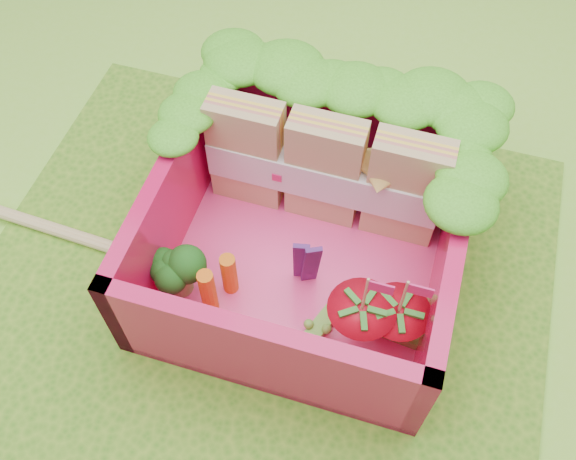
# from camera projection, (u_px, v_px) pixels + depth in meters

# --- Properties ---
(ground) EXTENTS (14.00, 14.00, 0.00)m
(ground) POSITION_uv_depth(u_px,v_px,m) (251.00, 315.00, 2.91)
(ground) COLOR #94DC3E
(ground) RESTS_ON ground
(placemat) EXTENTS (2.60, 2.60, 0.03)m
(placemat) POSITION_uv_depth(u_px,v_px,m) (251.00, 313.00, 2.90)
(placemat) COLOR #498C1F
(placemat) RESTS_ON ground
(bento_floor) EXTENTS (1.30, 1.30, 0.05)m
(bento_floor) POSITION_uv_depth(u_px,v_px,m) (305.00, 261.00, 3.01)
(bento_floor) COLOR #FF418C
(bento_floor) RESTS_ON placemat
(bento_box) EXTENTS (1.30, 1.30, 0.55)m
(bento_box) POSITION_uv_depth(u_px,v_px,m) (306.00, 231.00, 2.80)
(bento_box) COLOR #D8124D
(bento_box) RESTS_ON placemat
(lettuce_ruffle) EXTENTS (1.43, 0.83, 0.11)m
(lettuce_ruffle) POSITION_uv_depth(u_px,v_px,m) (339.00, 98.00, 2.78)
(lettuce_ruffle) COLOR #40991B
(lettuce_ruffle) RESTS_ON bento_box
(sandwich_stack) EXTENTS (1.08, 0.18, 0.60)m
(sandwich_stack) POSITION_uv_depth(u_px,v_px,m) (326.00, 171.00, 2.90)
(sandwich_stack) COLOR tan
(sandwich_stack) RESTS_ON bento_floor
(broccoli) EXTENTS (0.34, 0.34, 0.24)m
(broccoli) POSITION_uv_depth(u_px,v_px,m) (175.00, 268.00, 2.76)
(broccoli) COLOR #71A650
(broccoli) RESTS_ON bento_floor
(carrot_sticks) EXTENTS (0.12, 0.19, 0.29)m
(carrot_sticks) POSITION_uv_depth(u_px,v_px,m) (218.00, 284.00, 2.76)
(carrot_sticks) COLOR orange
(carrot_sticks) RESTS_ON bento_floor
(purple_wedges) EXTENTS (0.12, 0.05, 0.38)m
(purple_wedges) POSITION_uv_depth(u_px,v_px,m) (306.00, 263.00, 2.75)
(purple_wedges) COLOR #4E1B5E
(purple_wedges) RESTS_ON bento_floor
(strawberry_left) EXTENTS (0.28, 0.28, 0.52)m
(strawberry_left) POSITION_uv_depth(u_px,v_px,m) (359.00, 323.00, 2.64)
(strawberry_left) COLOR red
(strawberry_left) RESTS_ON bento_floor
(strawberry_right) EXTENTS (0.26, 0.26, 0.50)m
(strawberry_right) POSITION_uv_depth(u_px,v_px,m) (394.00, 325.00, 2.65)
(strawberry_right) COLOR red
(strawberry_right) RESTS_ON bento_floor
(snap_peas) EXTENTS (0.60, 0.48, 0.05)m
(snap_peas) POSITION_uv_depth(u_px,v_px,m) (375.00, 321.00, 2.78)
(snap_peas) COLOR #66B639
(snap_peas) RESTS_ON bento_floor
(chopsticks) EXTENTS (2.41, 0.17, 0.05)m
(chopsticks) POSITION_uv_depth(u_px,v_px,m) (58.00, 230.00, 3.10)
(chopsticks) COLOR #DEBD7A
(chopsticks) RESTS_ON placemat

